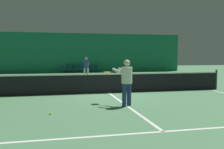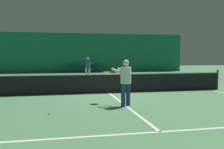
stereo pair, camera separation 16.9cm
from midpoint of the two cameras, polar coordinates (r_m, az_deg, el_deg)
The scene contains 18 objects.
ground_plane at distance 12.28m, azimuth -1.13°, elevation -4.23°, with size 60.00×60.00×0.00m, color #4C7F56.
backdrop_curtain at distance 27.26m, azimuth -7.55°, elevation 4.92°, with size 23.00×0.12×4.22m.
court_line_baseline_far at distance 23.99m, azimuth -6.80°, elevation -0.04°, with size 11.00×0.10×0.00m.
court_line_service_far at distance 18.55m, azimuth -5.07°, elevation -1.31°, with size 8.25×0.10×0.00m.
court_line_service_near at distance 6.28m, azimuth 10.86°, elevation -12.69°, with size 8.25×0.10×0.00m.
court_line_sideline_right at distance 14.41m, azimuth 20.87°, elevation -3.23°, with size 0.10×23.80×0.00m.
court_line_centre at distance 12.28m, azimuth -1.13°, elevation -4.22°, with size 0.10×12.80×0.00m.
tennis_net at distance 12.21m, azimuth -1.14°, elevation -1.86°, with size 12.00×0.10×1.07m.
player_near at distance 9.04m, azimuth 2.66°, elevation -1.07°, with size 1.03×1.34×1.68m.
player_far at distance 19.79m, azimuth -6.17°, elevation 1.86°, with size 0.43×1.36×1.68m.
courtside_chair_0 at distance 26.64m, azimuth -11.19°, elevation 1.39°, with size 0.44×0.44×0.84m.
courtside_chair_1 at distance 26.66m, azimuth -9.93°, elevation 1.41°, with size 0.44×0.44×0.84m.
courtside_chair_2 at distance 26.70m, azimuth -8.66°, elevation 1.43°, with size 0.44×0.44×0.84m.
courtside_chair_3 at distance 26.74m, azimuth -7.40°, elevation 1.45°, with size 0.44×0.44×0.84m.
courtside_chair_4 at distance 26.80m, azimuth -6.14°, elevation 1.47°, with size 0.44×0.44×0.84m.
courtside_chair_5 at distance 26.88m, azimuth -4.89°, elevation 1.48°, with size 0.44×0.44×0.84m.
courtside_chair_6 at distance 26.96m, azimuth -3.65°, elevation 1.50°, with size 0.44×0.44×0.84m.
tennis_ball at distance 8.10m, azimuth -14.51°, elevation -8.64°, with size 0.07×0.07×0.07m.
Camera 1 is at (-2.49, -11.88, 1.84)m, focal length 40.00 mm.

